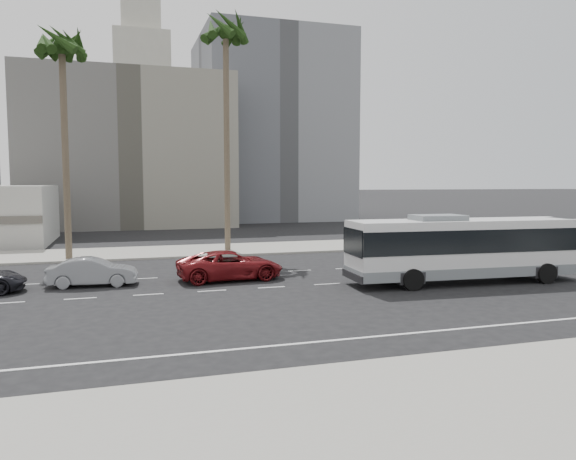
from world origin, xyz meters
name	(u,v)px	position (x,y,z in m)	size (l,w,h in m)	color
ground	(379,281)	(0.00, 0.00, 0.00)	(700.00, 700.00, 0.00)	black
sidewalk_north	(292,247)	(0.00, 15.50, 0.07)	(120.00, 7.00, 0.15)	gray
midrise_beige_west	(129,153)	(-12.00, 45.00, 9.00)	(24.00, 18.00, 18.00)	slate
midrise_gray_center	(269,130)	(8.00, 52.00, 13.00)	(20.00, 20.00, 26.00)	slate
civic_tower	(143,113)	(-2.00, 250.00, 38.83)	(42.00, 42.00, 129.00)	beige
highrise_right	(246,120)	(45.00, 230.00, 35.00)	(26.00, 26.00, 70.00)	slate
highrise_far	(279,137)	(70.00, 260.00, 30.00)	(22.00, 22.00, 60.00)	slate
city_bus	(465,247)	(4.14, -1.59, 1.89)	(12.66, 3.50, 3.60)	silver
car_a	(230,265)	(-7.53, 2.82, 0.80)	(5.72, 2.64, 1.59)	maroon
car_b	(93,272)	(-14.59, 3.13, 0.72)	(4.38, 1.53, 1.44)	gray
palm_near	(226,37)	(-5.41, 14.73, 15.99)	(5.25, 5.25, 17.65)	brown
palm_mid	(62,51)	(-16.58, 13.24, 13.85)	(4.98, 4.98, 15.40)	brown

